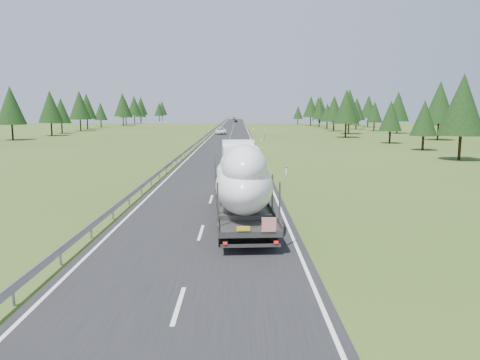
{
  "coord_description": "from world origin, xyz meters",
  "views": [
    {
      "loc": [
        1.94,
        -14.28,
        6.26
      ],
      "look_at": [
        2.02,
        13.36,
        2.08
      ],
      "focal_mm": 35.0,
      "sensor_mm": 36.0,
      "label": 1
    }
  ],
  "objects_px": {
    "highway_sign": "(265,132)",
    "distant_van": "(221,131)",
    "boat_truck": "(240,174)",
    "distant_car_blue": "(234,118)",
    "distant_car_dark": "(236,121)"
  },
  "relations": [
    {
      "from": "highway_sign",
      "to": "distant_van",
      "type": "height_order",
      "value": "highway_sign"
    },
    {
      "from": "highway_sign",
      "to": "distant_van",
      "type": "distance_m",
      "value": 27.53
    },
    {
      "from": "boat_truck",
      "to": "distant_van",
      "type": "relative_size",
      "value": 3.41
    },
    {
      "from": "boat_truck",
      "to": "distant_car_blue",
      "type": "height_order",
      "value": "boat_truck"
    },
    {
      "from": "boat_truck",
      "to": "distant_van",
      "type": "height_order",
      "value": "boat_truck"
    },
    {
      "from": "highway_sign",
      "to": "boat_truck",
      "type": "bearing_deg",
      "value": -94.5
    },
    {
      "from": "boat_truck",
      "to": "distant_car_dark",
      "type": "relative_size",
      "value": 5.27
    },
    {
      "from": "boat_truck",
      "to": "distant_van",
      "type": "distance_m",
      "value": 91.68
    },
    {
      "from": "distant_van",
      "to": "distant_car_dark",
      "type": "bearing_deg",
      "value": 86.34
    },
    {
      "from": "boat_truck",
      "to": "distant_car_blue",
      "type": "relative_size",
      "value": 4.24
    },
    {
      "from": "distant_van",
      "to": "distant_car_blue",
      "type": "distance_m",
      "value": 170.52
    },
    {
      "from": "highway_sign",
      "to": "distant_van",
      "type": "bearing_deg",
      "value": 110.92
    },
    {
      "from": "distant_car_dark",
      "to": "distant_car_blue",
      "type": "bearing_deg",
      "value": 95.58
    },
    {
      "from": "highway_sign",
      "to": "distant_van",
      "type": "xyz_separation_m",
      "value": [
        -9.83,
        25.7,
        -0.98
      ]
    },
    {
      "from": "distant_van",
      "to": "distant_car_dark",
      "type": "xyz_separation_m",
      "value": [
        3.18,
        111.9,
        -0.17
      ]
    }
  ]
}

